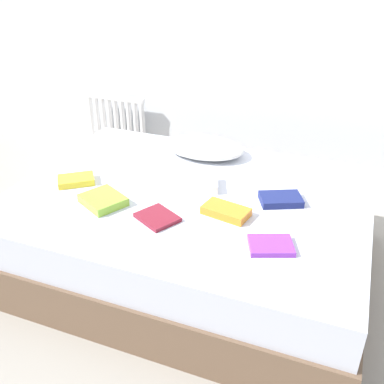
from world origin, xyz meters
The scene contains 11 objects.
ground_plane centered at (0.00, 0.00, 0.00)m, with size 8.00×8.00×0.00m, color #9E998E.
bed centered at (0.00, 0.00, 0.25)m, with size 2.00×1.50×0.50m.
radiator centered at (-1.16, 1.20, 0.36)m, with size 0.56×0.04×0.48m.
pillow centered at (-0.10, 0.53, 0.55)m, with size 0.53×0.35×0.11m, color white.
textbook_maroon centered at (-0.05, -0.31, 0.51)m, with size 0.20×0.16×0.02m, color maroon.
textbook_yellow centered at (-0.66, -0.13, 0.52)m, with size 0.21×0.14×0.04m, color yellow.
textbook_navy centered at (0.50, 0.08, 0.52)m, with size 0.22×0.15×0.04m, color navy.
textbook_purple centered at (0.54, -0.34, 0.51)m, with size 0.20×0.15×0.03m, color purple.
textbook_white centered at (0.03, 0.08, 0.53)m, with size 0.22×0.18×0.05m, color white.
textbook_lime centered at (-0.39, -0.28, 0.52)m, with size 0.22×0.19×0.04m, color #8CC638.
textbook_orange centered at (0.26, -0.14, 0.52)m, with size 0.24×0.13×0.04m, color orange.
Camera 1 is at (0.80, -2.01, 1.71)m, focal length 41.26 mm.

